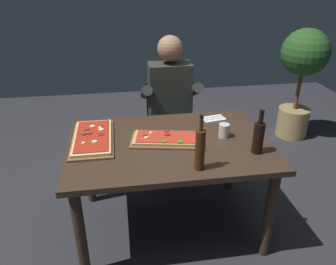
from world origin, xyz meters
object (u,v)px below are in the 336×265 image
Objects in this scene: tumbler_near_camera at (224,131)px; pizza_rectangular_front at (168,139)px; oil_bottle_amber at (200,149)px; diner_chair at (169,123)px; dining_table at (169,154)px; pizza_rectangular_left at (93,138)px; wine_bottle_dark at (258,137)px; potted_plant_corner at (302,71)px; seated_diner at (171,103)px.

pizza_rectangular_front is at bearing -178.08° from tumbler_near_camera.
oil_bottle_amber reaches higher than diner_chair.
dining_table is at bearing -37.44° from pizza_rectangular_front.
oil_bottle_amber is (0.65, -0.47, 0.12)m from pizza_rectangular_left.
oil_bottle_amber reaches higher than tumbler_near_camera.
tumbler_near_camera is (-0.15, 0.25, -0.07)m from wine_bottle_dark.
wine_bottle_dark is at bearing -126.99° from potted_plant_corner.
diner_chair is 0.69× the size of potted_plant_corner.
dining_table is 0.75m from seated_diner.
pizza_rectangular_left is at bearing -136.25° from seated_diner.
pizza_rectangular_front is 0.61m from wine_bottle_dark.
wine_bottle_dark is (0.55, -0.23, 0.21)m from dining_table.
dining_table is 0.88m from diner_chair.
oil_bottle_amber is 0.27× the size of seated_diner.
wine_bottle_dark is at bearing -22.57° from dining_table.
dining_table is 0.12m from pizza_rectangular_front.
wine_bottle_dark reaches higher than diner_chair.
diner_chair is (0.13, 0.86, -0.16)m from dining_table.
tumbler_near_camera is 0.11× the size of diner_chair.
dining_table is 0.55m from pizza_rectangular_left.
dining_table is 0.45m from oil_bottle_amber.
dining_table is at bearing -100.07° from seated_diner.
dining_table is at bearing -98.68° from diner_chair.
tumbler_near_camera reaches higher than dining_table.
potted_plant_corner reaches higher than oil_bottle_amber.
diner_chair is 1.68m from potted_plant_corner.
potted_plant_corner is at bearing 46.68° from oil_bottle_amber.
wine_bottle_dark is 0.35× the size of diner_chair.
wine_bottle_dark is (0.56, -0.23, 0.10)m from pizza_rectangular_front.
seated_diner reaches higher than pizza_rectangular_front.
pizza_rectangular_left is 0.93m from tumbler_near_camera.
tumbler_near_camera is at bearing -5.21° from pizza_rectangular_left.
pizza_rectangular_front is 0.43× the size of potted_plant_corner.
diner_chair reaches higher than tumbler_near_camera.
diner_chair is (0.66, 0.75, -0.27)m from pizza_rectangular_left.
potted_plant_corner reaches higher than wine_bottle_dark.
tumbler_near_camera reaches higher than pizza_rectangular_front.
diner_chair reaches higher than pizza_rectangular_left.
wine_bottle_dark is at bearing -66.54° from seated_diner.
dining_table is at bearing -11.27° from pizza_rectangular_left.
oil_bottle_amber is 0.28× the size of potted_plant_corner.
diner_chair is at bearing 89.82° from oil_bottle_amber.
potted_plant_corner reaches higher than diner_chair.
dining_table is 4.62× the size of wine_bottle_dark.
diner_chair reaches higher than dining_table.
pizza_rectangular_left is 1.13m from wine_bottle_dark.
pizza_rectangular_front is at bearing 142.56° from dining_table.
dining_table is 0.63m from wine_bottle_dark.
potted_plant_corner is (1.32, 1.30, 0.02)m from tumbler_near_camera.
diner_chair is at bearing 111.11° from wine_bottle_dark.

